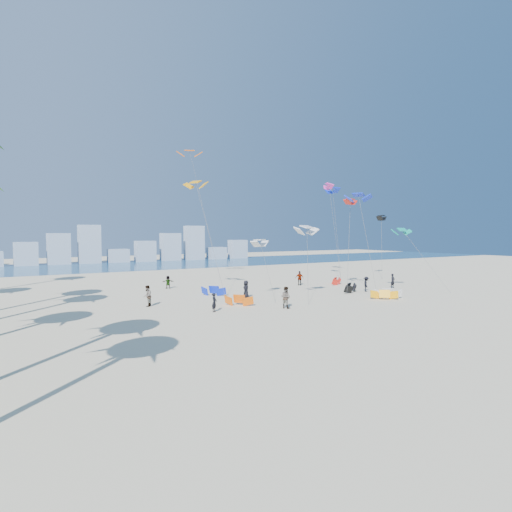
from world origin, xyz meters
TOP-DOWN VIEW (x-y plane):
  - ground at (0.00, 0.00)m, footprint 220.00×220.00m
  - ocean at (0.00, 72.00)m, footprint 220.00×220.00m
  - kitesurfer_near at (-2.28, 14.21)m, footprint 0.69×0.67m
  - kitesurfer_mid at (3.88, 12.47)m, footprint 1.03×1.14m
  - kitesurfers_far at (7.21, 21.77)m, footprint 30.37×15.60m
  - grounded_kites at (11.72, 17.11)m, footprint 21.32×14.80m
  - flying_kites at (15.84, 25.72)m, footprint 34.26×28.75m
  - distant_skyline at (-1.19, 82.00)m, footprint 85.00×3.00m

SIDE VIEW (x-z plane):
  - ground at x=0.00m, z-range 0.00..0.00m
  - ocean at x=0.00m, z-range 0.01..0.01m
  - grounded_kites at x=11.72m, z-range -0.02..0.92m
  - kitesurfer_near at x=-2.28m, z-range 0.00..1.59m
  - kitesurfers_far at x=7.21m, z-range -0.08..1.84m
  - kitesurfer_mid at x=3.88m, z-range 0.00..1.93m
  - distant_skyline at x=-1.19m, z-range -1.11..7.29m
  - flying_kites at x=15.84m, z-range 2.30..20.94m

